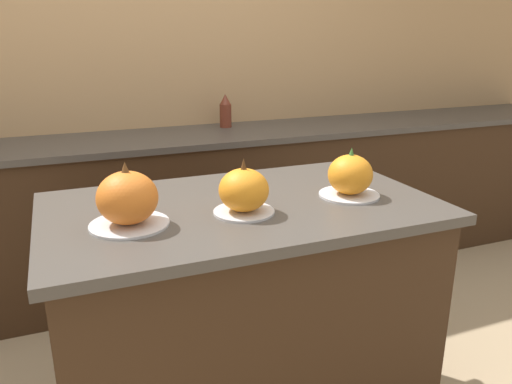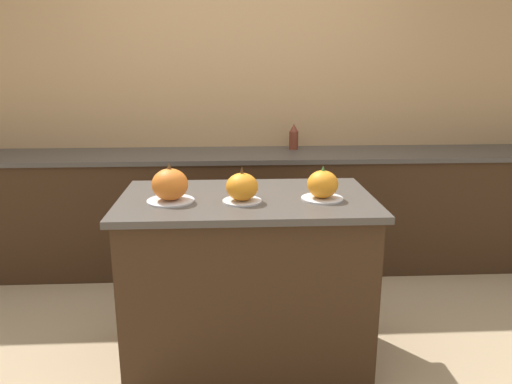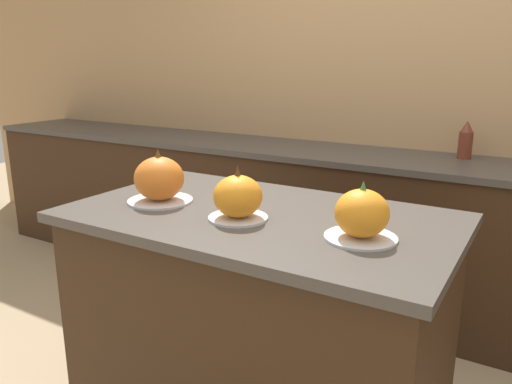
# 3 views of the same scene
# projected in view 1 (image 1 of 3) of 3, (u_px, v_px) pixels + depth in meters

# --- Properties ---
(wall_back) EXTENTS (8.00, 0.06, 2.50)m
(wall_back) POSITION_uv_depth(u_px,v_px,m) (149.00, 75.00, 3.04)
(wall_back) COLOR tan
(wall_back) RESTS_ON ground_plane
(kitchen_island) EXTENTS (1.32, 0.78, 0.94)m
(kitchen_island) POSITION_uv_depth(u_px,v_px,m) (243.00, 323.00, 1.84)
(kitchen_island) COLOR #382314
(kitchen_island) RESTS_ON ground_plane
(back_counter) EXTENTS (6.00, 0.60, 0.93)m
(back_counter) POSITION_uv_depth(u_px,v_px,m) (167.00, 213.00, 2.98)
(back_counter) COLOR #382314
(back_counter) RESTS_ON ground_plane
(pumpkin_cake_left) EXTENTS (0.24, 0.24, 0.20)m
(pumpkin_cake_left) POSITION_uv_depth(u_px,v_px,m) (128.00, 200.00, 1.48)
(pumpkin_cake_left) COLOR silver
(pumpkin_cake_left) RESTS_ON kitchen_island
(pumpkin_cake_center) EXTENTS (0.20, 0.20, 0.18)m
(pumpkin_cake_center) POSITION_uv_depth(u_px,v_px,m) (244.00, 192.00, 1.59)
(pumpkin_cake_center) COLOR silver
(pumpkin_cake_center) RESTS_ON kitchen_island
(pumpkin_cake_right) EXTENTS (0.21, 0.21, 0.18)m
(pumpkin_cake_right) POSITION_uv_depth(u_px,v_px,m) (350.00, 176.00, 1.76)
(pumpkin_cake_right) COLOR silver
(pumpkin_cake_right) RESTS_ON kitchen_island
(bottle_tall) EXTENTS (0.07, 0.07, 0.21)m
(bottle_tall) POSITION_uv_depth(u_px,v_px,m) (226.00, 111.00, 3.10)
(bottle_tall) COLOR maroon
(bottle_tall) RESTS_ON back_counter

